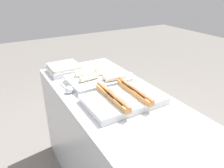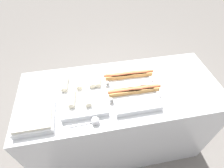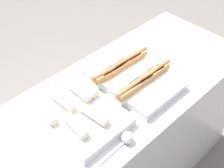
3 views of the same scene
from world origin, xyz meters
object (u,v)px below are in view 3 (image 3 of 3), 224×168
(serving_spoon_near, at_px, (126,139))
(serving_spoon_far, at_px, (56,82))
(tray_hotdogs, at_px, (132,76))
(tray_wraps, at_px, (78,112))

(serving_spoon_near, distance_m, serving_spoon_far, 0.54)
(tray_hotdogs, height_order, tray_wraps, tray_hotdogs)
(tray_hotdogs, relative_size, serving_spoon_far, 2.25)
(tray_wraps, bearing_deg, tray_hotdogs, -0.87)
(tray_wraps, relative_size, serving_spoon_near, 2.16)
(tray_wraps, height_order, serving_spoon_near, tray_wraps)
(tray_wraps, height_order, serving_spoon_far, tray_wraps)
(serving_spoon_near, xyz_separation_m, serving_spoon_far, (0.01, 0.54, -0.00))
(tray_wraps, distance_m, serving_spoon_far, 0.27)
(tray_hotdogs, bearing_deg, tray_wraps, 179.13)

